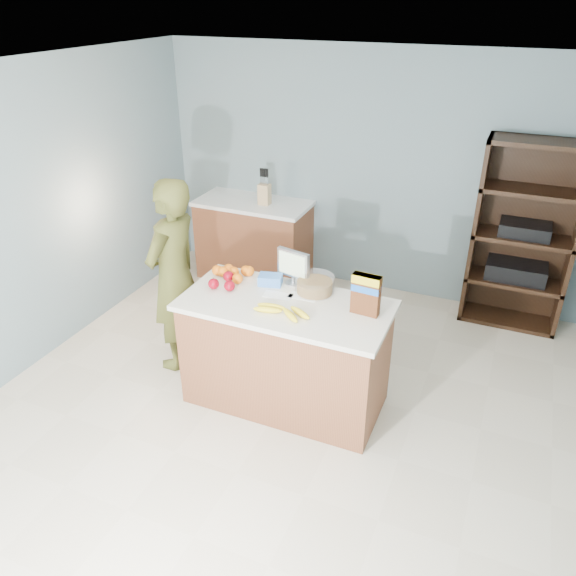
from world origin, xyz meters
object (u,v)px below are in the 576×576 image
at_px(counter_peninsula, 285,357).
at_px(cereal_box, 366,292).
at_px(shelving_unit, 523,239).
at_px(person, 174,276).
at_px(tv, 293,265).

relative_size(counter_peninsula, cereal_box, 5.14).
distance_m(shelving_unit, person, 3.24).
height_order(counter_peninsula, person, person).
height_order(counter_peninsula, shelving_unit, shelving_unit).
bearing_deg(shelving_unit, person, -144.02).
xyz_separation_m(shelving_unit, cereal_box, (-0.97, -1.97, 0.21)).
xyz_separation_m(person, cereal_box, (1.65, -0.06, 0.24)).
bearing_deg(tv, person, -171.14).
bearing_deg(shelving_unit, counter_peninsula, -127.11).
height_order(person, tv, person).
distance_m(counter_peninsula, cereal_box, 0.88).
bearing_deg(tv, cereal_box, -18.95).
relative_size(counter_peninsula, shelving_unit, 0.87).
relative_size(shelving_unit, tv, 6.38).
bearing_deg(person, tv, 101.95).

